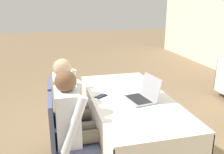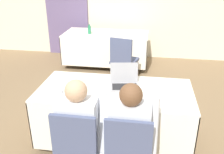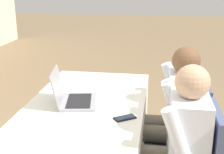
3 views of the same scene
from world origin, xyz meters
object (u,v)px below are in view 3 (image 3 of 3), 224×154
Objects in this scene: laptop at (73,97)px; chair_near_right at (184,132)px; person_checkered_shirt at (174,144)px; person_white_shirt at (172,112)px; cell_phone at (125,118)px.

laptop is 0.42× the size of chair_near_right.
person_checkered_shirt and person_white_shirt have the same top height.
chair_near_right is 0.51m from person_checkered_shirt.
person_white_shirt reaches higher than laptop.
cell_phone is 0.13× the size of person_white_shirt.
laptop is at bearing 29.13° from cell_phone.
person_checkered_shirt is 0.47m from person_white_shirt.
person_white_shirt is (0.14, -0.72, -0.13)m from laptop.
laptop is 0.33× the size of person_white_shirt.
cell_phone is at bearing -43.49° from person_white_shirt.
person_white_shirt is (0.34, -0.32, -0.09)m from cell_phone.
person_checkered_shirt is 1.00× the size of person_white_shirt.
cell_phone is 0.36m from person_checkered_shirt.
person_checkered_shirt reaches higher than chair_near_right.
person_checkered_shirt is (-0.14, -0.32, -0.09)m from cell_phone.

